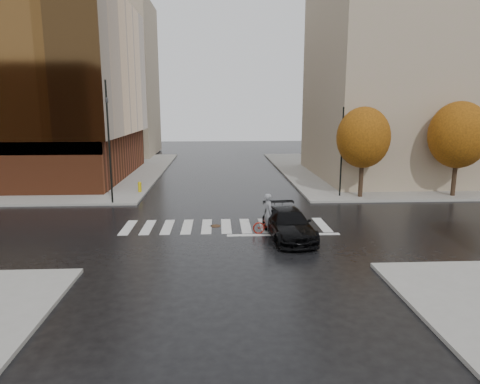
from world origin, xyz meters
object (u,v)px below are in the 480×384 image
Objects in this scene: traffic_light_nw at (108,132)px; traffic_light_ne at (342,147)px; cyclist at (270,220)px; fire_hydrant at (140,186)px; sedan at (289,224)px.

traffic_light_ne is (16.30, 1.47, -1.19)m from traffic_light_nw.
traffic_light_ne is (6.29, 8.77, 3.02)m from cyclist.
fire_hydrant is (1.22, 3.70, -4.36)m from traffic_light_nw.
sedan is 6.34× the size of fire_hydrant.
traffic_light_nw is at bearing -108.25° from fire_hydrant.
cyclist is (-0.88, 0.80, -0.00)m from sedan.
sedan is 11.40m from traffic_light_ne.
cyclist reaches higher than sedan.
sedan is at bearing 46.78° from traffic_light_nw.
cyclist is at bearing 50.25° from traffic_light_ne.
sedan is at bearing -138.48° from cyclist.
cyclist is at bearing 47.32° from traffic_light_nw.
traffic_light_ne reaches higher than sedan.
cyclist is 13.09m from traffic_light_nw.
sedan is 2.35× the size of cyclist.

